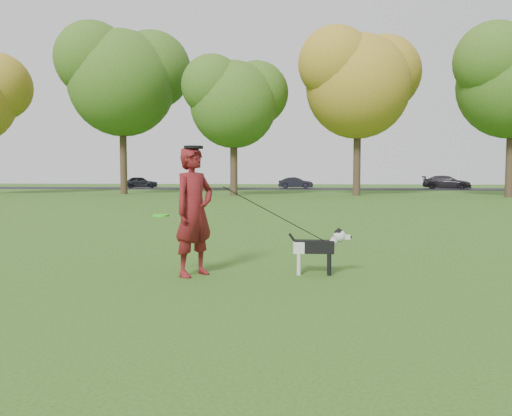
# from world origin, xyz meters

# --- Properties ---
(ground) EXTENTS (120.00, 120.00, 0.00)m
(ground) POSITION_xyz_m (0.00, 0.00, 0.00)
(ground) COLOR #285116
(ground) RESTS_ON ground
(road) EXTENTS (120.00, 7.00, 0.02)m
(road) POSITION_xyz_m (0.00, 40.00, 0.01)
(road) COLOR black
(road) RESTS_ON ground
(man) EXTENTS (0.74, 0.80, 1.83)m
(man) POSITION_xyz_m (-0.81, 0.15, 0.92)
(man) COLOR #550C1B
(man) RESTS_ON ground
(dog) EXTENTS (0.91, 0.18, 0.69)m
(dog) POSITION_xyz_m (0.96, 0.39, 0.42)
(dog) COLOR black
(dog) RESTS_ON ground
(car_left) EXTENTS (3.55, 2.23, 1.12)m
(car_left) POSITION_xyz_m (-15.27, 40.00, 0.58)
(car_left) COLOR black
(car_left) RESTS_ON road
(car_mid) EXTENTS (3.26, 1.25, 1.06)m
(car_mid) POSITION_xyz_m (-0.29, 40.00, 0.55)
(car_mid) COLOR black
(car_mid) RESTS_ON road
(car_right) EXTENTS (4.53, 2.91, 1.22)m
(car_right) POSITION_xyz_m (13.35, 40.00, 0.63)
(car_right) COLOR black
(car_right) RESTS_ON road
(man_held_items) EXTENTS (2.45, 0.52, 1.38)m
(man_held_items) POSITION_xyz_m (0.34, 0.24, 0.87)
(man_held_items) COLOR #2CE21C
(man_held_items) RESTS_ON ground
(tree_row) EXTENTS (51.74, 8.86, 12.01)m
(tree_row) POSITION_xyz_m (-1.43, 26.07, 7.41)
(tree_row) COLOR #38281C
(tree_row) RESTS_ON ground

